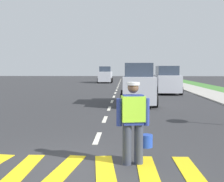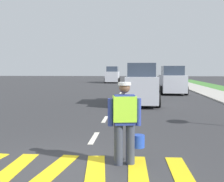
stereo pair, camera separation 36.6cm
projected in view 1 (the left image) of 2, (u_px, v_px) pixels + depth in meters
name	position (u px, v px, depth m)	size (l,w,h in m)	color
ground_plane	(117.00, 90.00, 26.35)	(96.00, 96.00, 0.00)	#333335
crosswalk_stripes	(84.00, 171.00, 5.52)	(4.51, 1.93, 0.01)	yellow
lane_center_line	(118.00, 87.00, 30.53)	(0.14, 46.40, 0.01)	silver
road_worker	(134.00, 119.00, 5.86)	(0.74, 0.45, 1.67)	#383D4C
car_parked_far	(167.00, 81.00, 22.59)	(1.99, 4.08, 2.13)	silver
car_outgoing_ahead	(138.00, 85.00, 15.78)	(1.88, 4.18, 2.22)	silver
car_oncoming_third	(105.00, 75.00, 39.75)	(1.94, 4.30, 2.21)	silver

